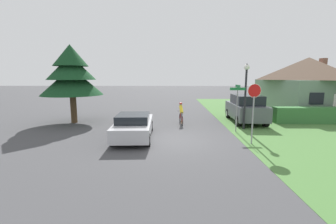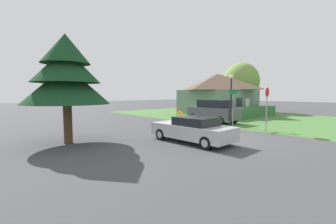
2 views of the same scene
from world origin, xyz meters
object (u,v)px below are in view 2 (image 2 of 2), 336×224
street_lamp (231,91)px  deciduous_tree_right (241,81)px  sedan_left_lane (193,130)px  conifer_tall_near (66,74)px  cyclist (182,119)px  stop_sign (267,101)px  cottage_house (217,93)px  street_name_sign (233,102)px  parked_suv_right (213,111)px

street_lamp → deciduous_tree_right: (14.06, 7.68, 1.60)m
sedan_left_lane → conifer_tall_near: (-5.01, 3.99, 2.83)m
cyclist → conifer_tall_near: conifer_tall_near is taller
stop_sign → cottage_house: bearing=-134.7°
street_name_sign → conifer_tall_near: 11.30m
conifer_tall_near → cyclist: bearing=-2.9°
cyclist → street_name_sign: 4.04m
street_name_sign → deciduous_tree_right: bearing=29.5°
cyclist → parked_suv_right: 4.81m
sedan_left_lane → conifer_tall_near: bearing=48.5°
street_name_sign → conifer_tall_near: (-10.91, 2.52, 1.55)m
parked_suv_right → cottage_house: bearing=-53.6°
sedan_left_lane → deciduous_tree_right: (20.63, 9.79, 3.66)m
parked_suv_right → street_lamp: 3.00m
stop_sign → street_lamp: bearing=-105.9°
cottage_house → cyclist: cottage_house is taller
street_lamp → conifer_tall_near: 11.75m
cottage_house → cyclist: bearing=-156.9°
cottage_house → stop_sign: bearing=-132.3°
sedan_left_lane → street_lamp: street_lamp is taller
sedan_left_lane → stop_sign: stop_sign is taller
sedan_left_lane → stop_sign: 6.23m
street_name_sign → stop_sign: bearing=-88.1°
sedan_left_lane → cyclist: (2.69, 3.59, 0.07)m
stop_sign → sedan_left_lane: bearing=-14.8°
street_lamp → street_name_sign: street_lamp is taller
conifer_tall_near → street_name_sign: bearing=-13.0°
cyclist → parked_suv_right: parked_suv_right is taller
street_lamp → parked_suv_right: bearing=70.0°
conifer_tall_near → stop_sign: bearing=-24.4°
sedan_left_lane → cottage_house: bearing=-60.1°
conifer_tall_near → deciduous_tree_right: 26.30m
stop_sign → street_name_sign: (-0.08, 2.48, -0.11)m
cyclist → conifer_tall_near: size_ratio=0.31×
cottage_house → deciduous_tree_right: (6.11, 0.40, 1.71)m
street_lamp → conifer_tall_near: bearing=170.8°
cottage_house → conifer_tall_near: conifer_tall_near is taller
parked_suv_right → street_lamp: street_lamp is taller
street_name_sign → conifer_tall_near: size_ratio=0.51×
cottage_house → deciduous_tree_right: size_ratio=1.29×
cyclist → stop_sign: size_ratio=0.57×
cyclist → deciduous_tree_right: 19.32m
sedan_left_lane → parked_suv_right: parked_suv_right is taller
stop_sign → deciduous_tree_right: (14.64, 10.79, 2.27)m
stop_sign → street_name_sign: size_ratio=1.05×
cyclist → parked_suv_right: bearing=-86.0°
cottage_house → street_lamp: 10.78m
parked_suv_right → cyclist: bearing=101.4°
stop_sign → deciduous_tree_right: size_ratio=0.42×
parked_suv_right → deciduous_tree_right: size_ratio=0.65×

